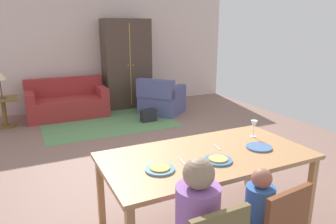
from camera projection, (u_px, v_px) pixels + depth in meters
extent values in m
cube|color=#846358|center=(154.00, 152.00, 4.91)|extent=(6.85, 6.59, 0.02)
cube|color=beige|center=(99.00, 51.00, 7.45)|extent=(6.85, 0.10, 2.70)
cube|color=#B37F51|center=(207.00, 156.00, 2.90)|extent=(1.96, 1.01, 0.04)
cube|color=#B37F51|center=(311.00, 192.00, 3.00)|extent=(0.06, 0.06, 0.72)
cube|color=#B37F51|center=(101.00, 192.00, 3.00)|extent=(0.06, 0.06, 0.72)
cube|color=#B37F51|center=(250.00, 158.00, 3.77)|extent=(0.06, 0.06, 0.72)
cylinder|color=teal|center=(160.00, 169.00, 2.56)|extent=(0.25, 0.25, 0.02)
cylinder|color=gold|center=(160.00, 168.00, 2.56)|extent=(0.17, 0.17, 0.01)
cylinder|color=teal|center=(218.00, 160.00, 2.73)|extent=(0.25, 0.25, 0.02)
cylinder|color=#E2AA53|center=(218.00, 159.00, 2.73)|extent=(0.17, 0.17, 0.01)
cylinder|color=#4A6DA1|center=(259.00, 147.00, 3.03)|extent=(0.25, 0.25, 0.02)
cylinder|color=silver|center=(253.00, 137.00, 3.34)|extent=(0.06, 0.06, 0.01)
cylinder|color=silver|center=(253.00, 132.00, 3.33)|extent=(0.01, 0.01, 0.09)
cone|color=silver|center=(254.00, 124.00, 3.31)|extent=(0.07, 0.07, 0.09)
cube|color=silver|center=(182.00, 161.00, 2.73)|extent=(0.03, 0.15, 0.01)
cube|color=silver|center=(217.00, 147.00, 3.05)|extent=(0.05, 0.17, 0.01)
cylinder|color=#985FB1|center=(197.00, 218.00, 2.06)|extent=(0.30, 0.30, 0.46)
sphere|color=#91765E|center=(199.00, 174.00, 1.97)|extent=(0.21, 0.21, 0.21)
cube|color=brown|center=(287.00, 219.00, 2.08)|extent=(0.42, 0.08, 0.42)
cylinder|color=#3362B7|center=(259.00, 207.00, 2.30)|extent=(0.22, 0.22, 0.33)
sphere|color=#A46451|center=(262.00, 178.00, 2.24)|extent=(0.15, 0.15, 0.15)
cube|color=#5A8A54|center=(108.00, 122.00, 6.41)|extent=(2.60, 1.80, 0.01)
cube|color=maroon|center=(68.00, 107.00, 6.76)|extent=(1.67, 0.84, 0.42)
cube|color=maroon|center=(64.00, 86.00, 6.95)|extent=(1.67, 0.20, 0.40)
cube|color=maroon|center=(29.00, 97.00, 6.37)|extent=(0.18, 0.84, 0.20)
cube|color=maroon|center=(101.00, 91.00, 6.99)|extent=(0.18, 0.84, 0.20)
cube|color=#4F5387|center=(162.00, 104.00, 7.08)|extent=(1.19, 1.19, 0.42)
cube|color=#4F5387|center=(155.00, 89.00, 6.67)|extent=(0.70, 0.78, 0.40)
cube|color=#4F5387|center=(176.00, 92.00, 6.87)|extent=(0.76, 0.68, 0.20)
cube|color=#4F5387|center=(149.00, 89.00, 7.13)|extent=(0.76, 0.68, 0.20)
cube|color=#46352B|center=(127.00, 64.00, 7.43)|extent=(1.10, 0.56, 2.10)
cube|color=gold|center=(131.00, 65.00, 7.19)|extent=(0.02, 0.01, 1.89)
sphere|color=gold|center=(128.00, 65.00, 7.16)|extent=(0.04, 0.04, 0.04)
sphere|color=gold|center=(133.00, 65.00, 7.21)|extent=(0.04, 0.04, 0.04)
cube|color=brown|center=(2.00, 99.00, 5.98)|extent=(0.56, 0.56, 0.03)
cylinder|color=brown|center=(4.00, 113.00, 6.06)|extent=(0.08, 0.08, 0.55)
cylinder|color=brown|center=(6.00, 126.00, 6.13)|extent=(0.36, 0.36, 0.03)
cylinder|color=brown|center=(2.00, 98.00, 5.97)|extent=(0.16, 0.16, 0.02)
cylinder|color=brown|center=(1.00, 88.00, 5.93)|extent=(0.02, 0.02, 0.34)
cube|color=#232229|center=(148.00, 115.00, 6.44)|extent=(0.32, 0.16, 0.26)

